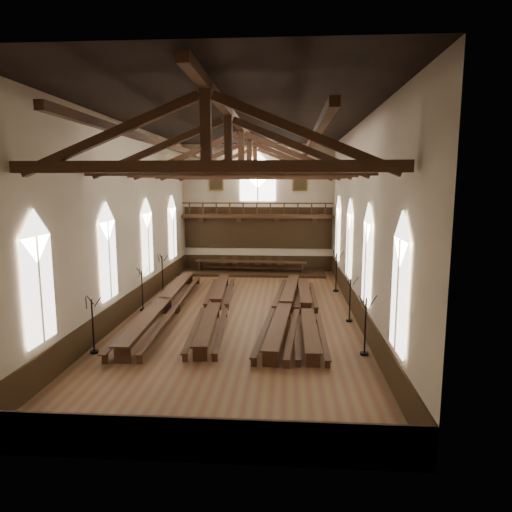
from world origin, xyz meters
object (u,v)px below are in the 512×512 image
at_px(candelabrum_left_near, 93,336).
at_px(candelabrum_right_near, 365,337).
at_px(refectory_row_c, 286,306).
at_px(candelabrum_left_mid, 143,298).
at_px(dais, 251,272).
at_px(candelabrum_right_mid, 350,308).
at_px(refectory_row_d, 307,309).
at_px(refectory_row_a, 164,302).
at_px(candelabrum_left_far, 163,281).
at_px(high_table, 251,263).
at_px(refectory_row_b, 215,304).
at_px(candelabrum_right_far, 336,279).

height_order(candelabrum_left_near, candelabrum_right_near, candelabrum_right_near).
relative_size(refectory_row_c, candelabrum_left_mid, 6.11).
xyz_separation_m(dais, candelabrum_left_near, (-5.11, -17.25, 0.64)).
distance_m(candelabrum_right_near, candelabrum_right_mid, 4.61).
bearing_deg(candelabrum_right_mid, refectory_row_d, 167.68).
distance_m(refectory_row_a, candelabrum_right_near, 11.28).
bearing_deg(refectory_row_c, candelabrum_left_near, -143.06).
xyz_separation_m(refectory_row_a, refectory_row_c, (6.58, -0.21, -0.04)).
xyz_separation_m(dais, candelabrum_right_near, (5.99, -16.69, 0.67)).
relative_size(refectory_row_d, candelabrum_right_near, 5.41).
bearing_deg(refectory_row_a, candelabrum_left_far, 106.35).
distance_m(candelabrum_left_near, candelabrum_left_mid, 6.43).
distance_m(dais, candelabrum_left_mid, 11.98).
relative_size(refectory_row_a, candelabrum_left_mid, 6.33).
height_order(dais, candelabrum_left_far, candelabrum_left_far).
distance_m(refectory_row_d, candelabrum_left_far, 10.21).
bearing_deg(candelabrum_right_mid, refectory_row_c, 167.02).
height_order(candelabrum_left_near, candelabrum_right_mid, candelabrum_left_near).
bearing_deg(refectory_row_d, high_table, 108.31).
bearing_deg(candelabrum_left_mid, refectory_row_b, -4.39).
xyz_separation_m(candelabrum_right_mid, candelabrum_right_far, (0.00, 6.57, 0.10)).
distance_m(candelabrum_left_mid, candelabrum_left_far, 4.10).
bearing_deg(candelabrum_right_far, candelabrum_left_near, -133.39).
xyz_separation_m(refectory_row_c, candelabrum_left_far, (-7.87, 4.61, 0.22)).
bearing_deg(candelabrum_right_far, refectory_row_b, -141.41).
bearing_deg(candelabrum_left_far, candelabrum_left_near, -90.00).
bearing_deg(candelabrum_right_mid, candelabrum_left_mid, 173.53).
bearing_deg(refectory_row_a, refectory_row_c, -1.85).
bearing_deg(candelabrum_left_near, refectory_row_a, 78.10).
distance_m(refectory_row_b, candelabrum_right_near, 8.98).
bearing_deg(candelabrum_left_far, refectory_row_d, -28.63).
distance_m(refectory_row_d, candelabrum_right_near, 5.52).
relative_size(dais, candelabrum_right_far, 4.29).
xyz_separation_m(refectory_row_d, candelabrum_right_near, (2.14, -5.08, 0.28)).
xyz_separation_m(high_table, candelabrum_right_near, (5.99, -16.69, -0.11)).
height_order(dais, candelabrum_left_near, candelabrum_left_near).
bearing_deg(dais, refectory_row_a, -108.97).
relative_size(refectory_row_b, candelabrum_left_far, 5.58).
distance_m(refectory_row_b, candelabrum_right_far, 9.02).
bearing_deg(candelabrum_left_far, refectory_row_c, -30.38).
xyz_separation_m(refectory_row_c, high_table, (-2.75, 11.33, 0.33)).
height_order(candelabrum_left_near, candelabrum_left_mid, candelabrum_left_near).
relative_size(refectory_row_b, refectory_row_d, 1.03).
xyz_separation_m(refectory_row_b, candelabrum_left_far, (-4.05, 4.41, 0.25)).
height_order(high_table, candelabrum_left_near, candelabrum_left_near).
xyz_separation_m(candelabrum_left_near, candelabrum_left_mid, (0.00, 6.43, -0.01)).
bearing_deg(refectory_row_d, dais, 108.31).
relative_size(refectory_row_a, candelabrum_left_near, 6.25).
height_order(refectory_row_c, candelabrum_right_mid, candelabrum_right_mid).
distance_m(refectory_row_d, candelabrum_right_far, 6.48).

